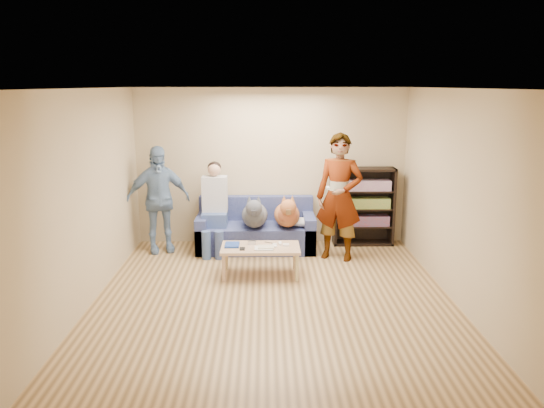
{
  "coord_description": "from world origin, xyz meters",
  "views": [
    {
      "loc": [
        -0.1,
        -6.29,
        2.64
      ],
      "look_at": [
        0.0,
        1.2,
        0.95
      ],
      "focal_mm": 35.0,
      "sensor_mm": 36.0,
      "label": 1
    }
  ],
  "objects_px": {
    "person_standing_right": "(339,197)",
    "coffee_table": "(260,250)",
    "person_standing_left": "(158,199)",
    "notebook_blue": "(232,245)",
    "person_seated": "(214,204)",
    "bookshelf": "(364,205)",
    "camera_silver": "(252,242)",
    "sofa": "(256,232)",
    "dog_gray": "(255,214)",
    "dog_tan": "(287,214)"
  },
  "relations": [
    {
      "from": "person_standing_left",
      "to": "coffee_table",
      "type": "bearing_deg",
      "value": -54.53
    },
    {
      "from": "sofa",
      "to": "coffee_table",
      "type": "relative_size",
      "value": 1.73
    },
    {
      "from": "person_standing_left",
      "to": "notebook_blue",
      "type": "distance_m",
      "value": 1.7
    },
    {
      "from": "person_standing_right",
      "to": "notebook_blue",
      "type": "relative_size",
      "value": 7.47
    },
    {
      "from": "bookshelf",
      "to": "coffee_table",
      "type": "bearing_deg",
      "value": -138.94
    },
    {
      "from": "person_standing_left",
      "to": "coffee_table",
      "type": "distance_m",
      "value": 2.05
    },
    {
      "from": "person_standing_right",
      "to": "person_standing_left",
      "type": "xyz_separation_m",
      "value": [
        -2.83,
        0.4,
        -0.11
      ]
    },
    {
      "from": "person_seated",
      "to": "camera_silver",
      "type": "bearing_deg",
      "value": -58.54
    },
    {
      "from": "coffee_table",
      "to": "dog_gray",
      "type": "bearing_deg",
      "value": 95.61
    },
    {
      "from": "person_standing_right",
      "to": "dog_gray",
      "type": "xyz_separation_m",
      "value": [
        -1.29,
        0.29,
        -0.33
      ]
    },
    {
      "from": "person_seated",
      "to": "dog_gray",
      "type": "xyz_separation_m",
      "value": [
        0.64,
        -0.12,
        -0.13
      ]
    },
    {
      "from": "sofa",
      "to": "coffee_table",
      "type": "xyz_separation_m",
      "value": [
        0.08,
        -1.26,
        0.09
      ]
    },
    {
      "from": "person_standing_left",
      "to": "dog_tan",
      "type": "distance_m",
      "value": 2.07
    },
    {
      "from": "dog_gray",
      "to": "coffee_table",
      "type": "bearing_deg",
      "value": -84.39
    },
    {
      "from": "person_standing_right",
      "to": "sofa",
      "type": "xyz_separation_m",
      "value": [
        -1.28,
        0.53,
        -0.69
      ]
    },
    {
      "from": "person_seated",
      "to": "bookshelf",
      "type": "height_order",
      "value": "person_seated"
    },
    {
      "from": "bookshelf",
      "to": "sofa",
      "type": "bearing_deg",
      "value": -172.6
    },
    {
      "from": "person_standing_left",
      "to": "sofa",
      "type": "bearing_deg",
      "value": -15.08
    },
    {
      "from": "person_standing_left",
      "to": "dog_tan",
      "type": "relative_size",
      "value": 1.47
    },
    {
      "from": "notebook_blue",
      "to": "camera_silver",
      "type": "height_order",
      "value": "camera_silver"
    },
    {
      "from": "person_standing_left",
      "to": "dog_gray",
      "type": "xyz_separation_m",
      "value": [
        1.54,
        -0.12,
        -0.22
      ]
    },
    {
      "from": "coffee_table",
      "to": "bookshelf",
      "type": "relative_size",
      "value": 0.85
    },
    {
      "from": "camera_silver",
      "to": "sofa",
      "type": "height_order",
      "value": "sofa"
    },
    {
      "from": "person_seated",
      "to": "person_standing_right",
      "type": "bearing_deg",
      "value": -11.76
    },
    {
      "from": "sofa",
      "to": "person_standing_right",
      "type": "bearing_deg",
      "value": -22.54
    },
    {
      "from": "person_standing_left",
      "to": "notebook_blue",
      "type": "height_order",
      "value": "person_standing_left"
    },
    {
      "from": "sofa",
      "to": "dog_gray",
      "type": "bearing_deg",
      "value": -94.11
    },
    {
      "from": "coffee_table",
      "to": "person_seated",
      "type": "bearing_deg",
      "value": 123.14
    },
    {
      "from": "person_standing_left",
      "to": "coffee_table",
      "type": "xyz_separation_m",
      "value": [
        1.64,
        -1.13,
        -0.48
      ]
    },
    {
      "from": "notebook_blue",
      "to": "camera_silver",
      "type": "xyz_separation_m",
      "value": [
        0.28,
        0.07,
        0.01
      ]
    },
    {
      "from": "camera_silver",
      "to": "person_seated",
      "type": "relative_size",
      "value": 0.07
    },
    {
      "from": "camera_silver",
      "to": "person_seated",
      "type": "height_order",
      "value": "person_seated"
    },
    {
      "from": "person_standing_right",
      "to": "coffee_table",
      "type": "xyz_separation_m",
      "value": [
        -1.19,
        -0.73,
        -0.6
      ]
    },
    {
      "from": "sofa",
      "to": "bookshelf",
      "type": "height_order",
      "value": "bookshelf"
    },
    {
      "from": "notebook_blue",
      "to": "sofa",
      "type": "distance_m",
      "value": 1.26
    },
    {
      "from": "notebook_blue",
      "to": "person_seated",
      "type": "xyz_separation_m",
      "value": [
        -0.34,
        1.09,
        0.34
      ]
    },
    {
      "from": "person_standing_right",
      "to": "coffee_table",
      "type": "relative_size",
      "value": 1.77
    },
    {
      "from": "camera_silver",
      "to": "dog_gray",
      "type": "distance_m",
      "value": 0.92
    },
    {
      "from": "person_standing_right",
      "to": "sofa",
      "type": "distance_m",
      "value": 1.54
    },
    {
      "from": "bookshelf",
      "to": "notebook_blue",
      "type": "bearing_deg",
      "value": -145.67
    },
    {
      "from": "sofa",
      "to": "coffee_table",
      "type": "distance_m",
      "value": 1.27
    },
    {
      "from": "person_standing_left",
      "to": "sofa",
      "type": "relative_size",
      "value": 0.9
    },
    {
      "from": "camera_silver",
      "to": "dog_gray",
      "type": "xyz_separation_m",
      "value": [
        0.02,
        0.9,
        0.19
      ]
    },
    {
      "from": "person_standing_right",
      "to": "person_standing_left",
      "type": "relative_size",
      "value": 1.13
    },
    {
      "from": "person_standing_right",
      "to": "person_standing_left",
      "type": "distance_m",
      "value": 2.86
    },
    {
      "from": "person_standing_right",
      "to": "sofa",
      "type": "bearing_deg",
      "value": 179.12
    },
    {
      "from": "notebook_blue",
      "to": "coffee_table",
      "type": "height_order",
      "value": "notebook_blue"
    },
    {
      "from": "person_standing_right",
      "to": "dog_tan",
      "type": "distance_m",
      "value": 0.9
    },
    {
      "from": "notebook_blue",
      "to": "person_standing_right",
      "type": "bearing_deg",
      "value": 23.19
    },
    {
      "from": "dog_tan",
      "to": "person_seated",
      "type": "bearing_deg",
      "value": 175.76
    }
  ]
}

